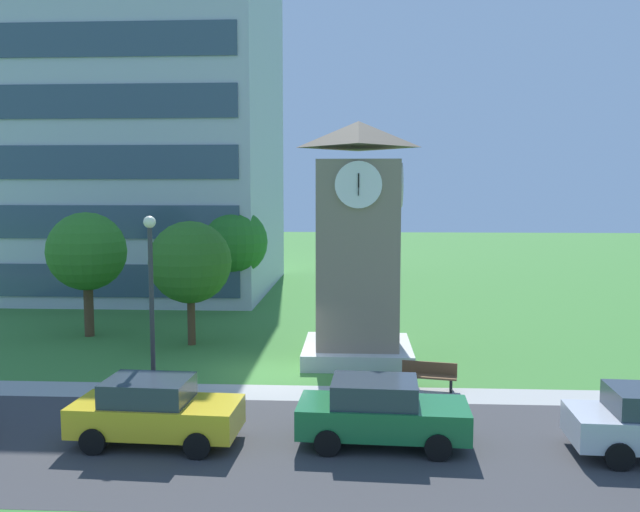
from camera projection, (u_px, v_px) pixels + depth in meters
ground_plane at (273, 374)px, 23.17m from camera, size 160.00×160.00×0.00m
street_asphalt at (241, 445)px, 16.65m from camera, size 120.00×7.20×0.01m
kerb_strip at (265, 392)px, 21.02m from camera, size 120.00×1.60×0.01m
office_building at (154, 118)px, 42.40m from camera, size 15.16×15.94×22.40m
clock_tower at (358, 256)px, 24.77m from camera, size 4.09×4.09×9.07m
park_bench at (429, 375)px, 21.32m from camera, size 1.86×0.82×0.88m
street_lamp at (151, 289)px, 19.26m from camera, size 0.36×0.36×5.75m
tree_near_tower at (234, 242)px, 35.82m from camera, size 3.67×3.67×5.51m
tree_streetside at (190, 262)px, 27.20m from camera, size 3.44×3.44×5.24m
tree_by_building at (87, 252)px, 28.82m from camera, size 3.46×3.46×5.55m
parked_car_yellow at (155, 410)px, 16.74m from camera, size 4.33×2.13×1.69m
parked_car_green at (381, 412)px, 16.64m from camera, size 4.40×2.14×1.69m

